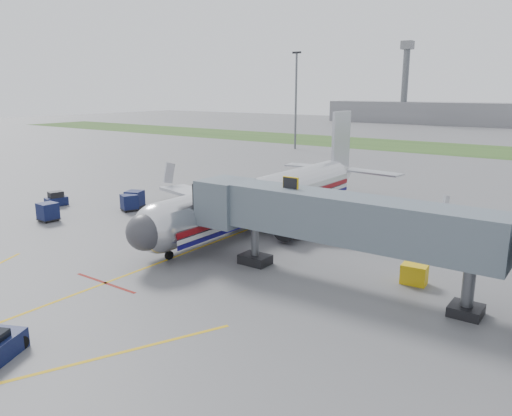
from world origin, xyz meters
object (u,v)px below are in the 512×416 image
Objects in this scene: airliner at (267,196)px; ramp_worker at (209,201)px; belt_loader at (243,215)px; baggage_tug at (56,200)px.

ramp_worker is (-8.62, 1.46, -1.82)m from airliner.
ramp_worker is at bearing 162.14° from belt_loader.
belt_loader is 6.43m from ramp_worker.
baggage_tug is 0.65× the size of belt_loader.
belt_loader is 2.39× the size of ramp_worker.
airliner is at bearing 18.48° from baggage_tug.
airliner is 21.63× the size of ramp_worker.
airliner is at bearing -37.02° from ramp_worker.
airliner is 9.06× the size of belt_loader.
belt_loader is at bearing -168.52° from airliner.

